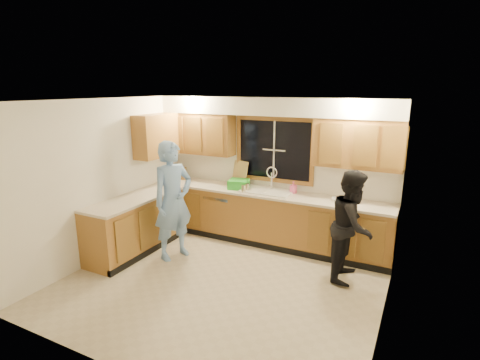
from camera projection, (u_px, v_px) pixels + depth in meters
name	position (u px, v px, depth m)	size (l,w,h in m)	color
floor	(222.00, 283.00, 5.23)	(4.20, 4.20, 0.00)	#C1B194
ceiling	(219.00, 100.00, 4.63)	(4.20, 4.20, 0.00)	white
wall_back	(274.00, 170.00, 6.58)	(4.20, 4.20, 0.00)	white
wall_left	(104.00, 180.00, 5.85)	(3.80, 3.80, 0.00)	white
wall_right	(390.00, 222.00, 4.01)	(3.80, 3.80, 0.00)	white
base_cabinets_back	(267.00, 218.00, 6.51)	(4.20, 0.60, 0.88)	#9C682D
base_cabinets_left	(138.00, 224.00, 6.22)	(0.60, 1.90, 0.88)	#9C682D
countertop_back	(267.00, 193.00, 6.39)	(4.20, 0.63, 0.04)	beige
countertop_left	(136.00, 198.00, 6.10)	(0.63, 1.90, 0.04)	beige
upper_cabinets_left	(200.00, 133.00, 6.92)	(1.35, 0.33, 0.75)	#9C682D
upper_cabinets_right	(358.00, 144.00, 5.67)	(1.35, 0.33, 0.75)	#9C682D
upper_cabinets_return	(156.00, 136.00, 6.61)	(0.33, 0.90, 0.75)	#9C682D
soffit	(271.00, 106.00, 6.16)	(4.20, 0.35, 0.30)	white
window_frame	(274.00, 150.00, 6.48)	(1.44, 0.03, 1.14)	black
sink	(267.00, 195.00, 6.41)	(0.86, 0.52, 0.57)	white
dishwasher	(224.00, 213.00, 6.88)	(0.60, 0.56, 0.82)	silver
stove	(112.00, 236.00, 5.72)	(0.58, 0.75, 0.90)	silver
man	(173.00, 201.00, 5.84)	(0.68, 0.45, 1.87)	#739DD9
woman	(352.00, 226.00, 5.20)	(0.77, 0.60, 1.58)	black
knife_block	(182.00, 173.00, 7.23)	(0.13, 0.11, 0.23)	olive
cutting_board	(240.00, 173.00, 6.81)	(0.33, 0.02, 0.44)	tan
dish_crate	(239.00, 184.00, 6.59)	(0.33, 0.31, 0.16)	green
soap_bottle	(293.00, 187.00, 6.29)	(0.09, 0.09, 0.20)	pink
bowl	(338.00, 200.00, 5.85)	(0.21, 0.21, 0.05)	silver
can_left	(243.00, 189.00, 6.33)	(0.07, 0.07, 0.13)	#C5B797
can_right	(247.00, 187.00, 6.41)	(0.07, 0.07, 0.13)	#C5B797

